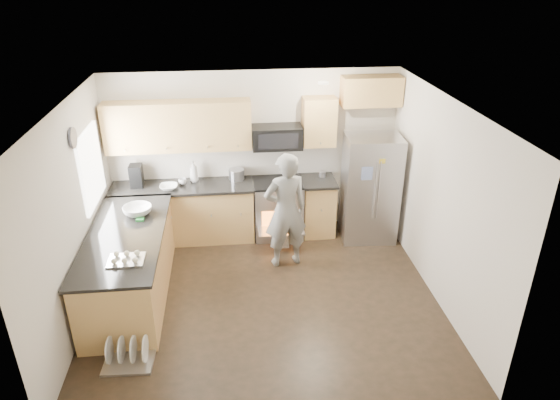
{
  "coord_description": "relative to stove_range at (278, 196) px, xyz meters",
  "views": [
    {
      "loc": [
        -0.38,
        -5.42,
        4.05
      ],
      "look_at": [
        0.26,
        0.5,
        1.18
      ],
      "focal_mm": 32.0,
      "sensor_mm": 36.0,
      "label": 1
    }
  ],
  "objects": [
    {
      "name": "person",
      "position": [
        0.02,
        -0.89,
        0.19
      ],
      "size": [
        0.7,
        0.54,
        1.72
      ],
      "primitive_type": "imported",
      "rotation": [
        0.0,
        0.0,
        3.36
      ],
      "color": "gray",
      "rests_on": "ground"
    },
    {
      "name": "peninsula",
      "position": [
        -2.1,
        -1.44,
        -0.21
      ],
      "size": [
        0.96,
        2.36,
        1.05
      ],
      "color": "tan",
      "rests_on": "ground"
    },
    {
      "name": "dish_rack",
      "position": [
        -1.95,
        -2.73,
        -0.59
      ],
      "size": [
        0.56,
        0.46,
        0.34
      ],
      "rotation": [
        0.0,
        0.0,
        -0.04
      ],
      "color": "#B7B7BC",
      "rests_on": "ground"
    },
    {
      "name": "ground",
      "position": [
        -0.35,
        -1.69,
        -0.68
      ],
      "size": [
        4.5,
        4.5,
        0.0
      ],
      "primitive_type": "plane",
      "color": "black",
      "rests_on": "ground"
    },
    {
      "name": "room_shell",
      "position": [
        -0.39,
        -1.68,
        1.0
      ],
      "size": [
        4.54,
        4.04,
        2.62
      ],
      "color": "beige",
      "rests_on": "ground"
    },
    {
      "name": "stove_range",
      "position": [
        0.0,
        0.0,
        0.0
      ],
      "size": [
        0.76,
        0.97,
        1.79
      ],
      "color": "#B7B7BC",
      "rests_on": "ground"
    },
    {
      "name": "back_cabinet_run",
      "position": [
        -0.93,
        0.06,
        0.29
      ],
      "size": [
        4.45,
        0.64,
        2.5
      ],
      "color": "tan",
      "rests_on": "ground"
    },
    {
      "name": "refrigerator",
      "position": [
        1.42,
        -0.24,
        0.17
      ],
      "size": [
        0.87,
        0.69,
        1.69
      ],
      "rotation": [
        0.0,
        0.0,
        -0.06
      ],
      "color": "#B7B7BC",
      "rests_on": "ground"
    }
  ]
}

